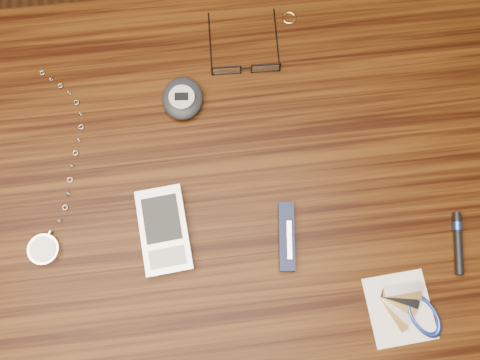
{
  "coord_description": "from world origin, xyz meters",
  "views": [
    {
      "loc": [
        0.01,
        -0.18,
        1.5
      ],
      "look_at": [
        0.03,
        0.02,
        0.76
      ],
      "focal_mm": 40.0,
      "sensor_mm": 36.0,
      "label": 1
    }
  ],
  "objects_px": {
    "pedometer": "(183,98)",
    "eyeglasses": "(246,66)",
    "pocket_watch": "(45,242)",
    "notepad_keys": "(411,310)",
    "desk": "(220,214)",
    "pda_phone": "(164,230)",
    "pocket_knife": "(287,237)"
  },
  "relations": [
    {
      "from": "desk",
      "to": "pda_phone",
      "type": "bearing_deg",
      "value": -154.27
    },
    {
      "from": "pedometer",
      "to": "notepad_keys",
      "type": "bearing_deg",
      "value": -50.45
    },
    {
      "from": "eyeglasses",
      "to": "pda_phone",
      "type": "bearing_deg",
      "value": -120.84
    },
    {
      "from": "eyeglasses",
      "to": "pedometer",
      "type": "height_order",
      "value": "pedometer"
    },
    {
      "from": "pocket_knife",
      "to": "pedometer",
      "type": "bearing_deg",
      "value": 119.69
    },
    {
      "from": "desk",
      "to": "pda_phone",
      "type": "relative_size",
      "value": 7.89
    },
    {
      "from": "desk",
      "to": "notepad_keys",
      "type": "distance_m",
      "value": 0.33
    },
    {
      "from": "notepad_keys",
      "to": "pocket_knife",
      "type": "bearing_deg",
      "value": 142.6
    },
    {
      "from": "pocket_watch",
      "to": "pda_phone",
      "type": "bearing_deg",
      "value": -0.72
    },
    {
      "from": "pda_phone",
      "to": "pocket_watch",
      "type": "bearing_deg",
      "value": 179.28
    },
    {
      "from": "pedometer",
      "to": "eyeglasses",
      "type": "bearing_deg",
      "value": 23.62
    },
    {
      "from": "pedometer",
      "to": "notepad_keys",
      "type": "distance_m",
      "value": 0.44
    },
    {
      "from": "desk",
      "to": "pocket_knife",
      "type": "relative_size",
      "value": 10.14
    },
    {
      "from": "desk",
      "to": "eyeglasses",
      "type": "height_order",
      "value": "eyeglasses"
    },
    {
      "from": "desk",
      "to": "pocket_watch",
      "type": "distance_m",
      "value": 0.27
    },
    {
      "from": "pocket_watch",
      "to": "desk",
      "type": "bearing_deg",
      "value": 8.38
    },
    {
      "from": "desk",
      "to": "pedometer",
      "type": "distance_m",
      "value": 0.2
    },
    {
      "from": "pedometer",
      "to": "pocket_watch",
      "type": "bearing_deg",
      "value": -137.26
    },
    {
      "from": "pocket_watch",
      "to": "pedometer",
      "type": "height_order",
      "value": "pedometer"
    },
    {
      "from": "desk",
      "to": "pda_phone",
      "type": "distance_m",
      "value": 0.14
    },
    {
      "from": "notepad_keys",
      "to": "desk",
      "type": "bearing_deg",
      "value": 143.04
    },
    {
      "from": "pedometer",
      "to": "pocket_knife",
      "type": "relative_size",
      "value": 0.76
    },
    {
      "from": "pocket_watch",
      "to": "notepad_keys",
      "type": "distance_m",
      "value": 0.51
    },
    {
      "from": "pocket_watch",
      "to": "pedometer",
      "type": "relative_size",
      "value": 4.03
    },
    {
      "from": "pocket_watch",
      "to": "pda_phone",
      "type": "relative_size",
      "value": 2.39
    },
    {
      "from": "desk",
      "to": "pedometer",
      "type": "relative_size",
      "value": 13.32
    },
    {
      "from": "desk",
      "to": "eyeglasses",
      "type": "relative_size",
      "value": 8.79
    },
    {
      "from": "pda_phone",
      "to": "pocket_knife",
      "type": "relative_size",
      "value": 1.28
    },
    {
      "from": "eyeglasses",
      "to": "pocket_knife",
      "type": "xyz_separation_m",
      "value": [
        0.03,
        -0.27,
        -0.0
      ]
    },
    {
      "from": "desk",
      "to": "pocket_knife",
      "type": "bearing_deg",
      "value": -36.18
    },
    {
      "from": "eyeglasses",
      "to": "pedometer",
      "type": "xyz_separation_m",
      "value": [
        -0.1,
        -0.04,
        0.0
      ]
    },
    {
      "from": "pocket_knife",
      "to": "pda_phone",
      "type": "bearing_deg",
      "value": 170.74
    }
  ]
}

